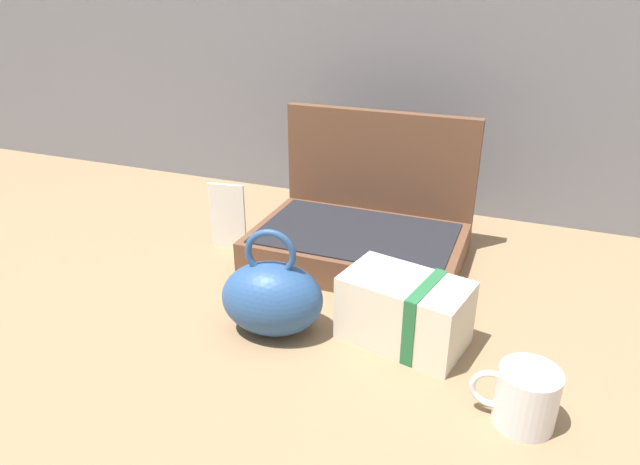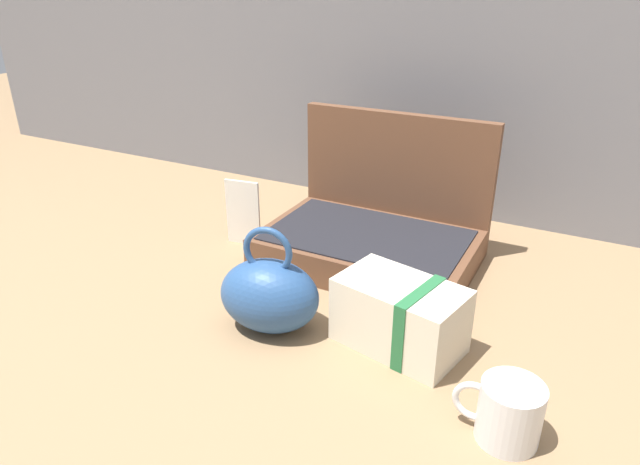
{
  "view_description": "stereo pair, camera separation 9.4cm",
  "coord_description": "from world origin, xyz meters",
  "px_view_note": "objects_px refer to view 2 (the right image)",
  "views": [
    {
      "loc": [
        0.32,
        -0.82,
        0.56
      ],
      "look_at": [
        0.0,
        -0.02,
        0.16
      ],
      "focal_mm": 31.42,
      "sensor_mm": 36.0,
      "label": 1
    },
    {
      "loc": [
        0.4,
        -0.78,
        0.56
      ],
      "look_at": [
        0.0,
        -0.02,
        0.16
      ],
      "focal_mm": 31.42,
      "sensor_mm": 36.0,
      "label": 2
    }
  ],
  "objects_px": {
    "teal_pouch_handbag": "(269,294)",
    "cream_toiletry_bag": "(401,316)",
    "coffee_mug": "(508,412)",
    "open_suitcase": "(377,230)",
    "info_card_left": "(243,213)"
  },
  "relations": [
    {
      "from": "cream_toiletry_bag",
      "to": "coffee_mug",
      "type": "relative_size",
      "value": 1.89
    },
    {
      "from": "open_suitcase",
      "to": "teal_pouch_handbag",
      "type": "height_order",
      "value": "open_suitcase"
    },
    {
      "from": "teal_pouch_handbag",
      "to": "coffee_mug",
      "type": "distance_m",
      "value": 0.42
    },
    {
      "from": "teal_pouch_handbag",
      "to": "info_card_left",
      "type": "height_order",
      "value": "teal_pouch_handbag"
    },
    {
      "from": "open_suitcase",
      "to": "info_card_left",
      "type": "relative_size",
      "value": 2.89
    },
    {
      "from": "coffee_mug",
      "to": "cream_toiletry_bag",
      "type": "bearing_deg",
      "value": 146.72
    },
    {
      "from": "coffee_mug",
      "to": "info_card_left",
      "type": "bearing_deg",
      "value": 152.9
    },
    {
      "from": "teal_pouch_handbag",
      "to": "cream_toiletry_bag",
      "type": "relative_size",
      "value": 0.87
    },
    {
      "from": "open_suitcase",
      "to": "cream_toiletry_bag",
      "type": "height_order",
      "value": "open_suitcase"
    },
    {
      "from": "open_suitcase",
      "to": "coffee_mug",
      "type": "distance_m",
      "value": 0.54
    },
    {
      "from": "cream_toiletry_bag",
      "to": "info_card_left",
      "type": "bearing_deg",
      "value": 155.8
    },
    {
      "from": "coffee_mug",
      "to": "info_card_left",
      "type": "relative_size",
      "value": 0.78
    },
    {
      "from": "open_suitcase",
      "to": "info_card_left",
      "type": "xyz_separation_m",
      "value": [
        -0.29,
        -0.08,
        0.01
      ]
    },
    {
      "from": "info_card_left",
      "to": "coffee_mug",
      "type": "bearing_deg",
      "value": -35.27
    },
    {
      "from": "teal_pouch_handbag",
      "to": "coffee_mug",
      "type": "relative_size",
      "value": 1.64
    }
  ]
}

